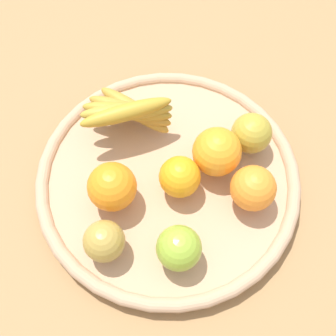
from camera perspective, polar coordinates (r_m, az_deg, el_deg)
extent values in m
plane|color=#9A7347|center=(0.79, 0.00, -2.06)|extent=(2.40, 2.40, 0.00)
cylinder|color=tan|center=(0.78, 0.00, -1.60)|extent=(0.45, 0.45, 0.03)
torus|color=tan|center=(0.76, 0.00, -1.13)|extent=(0.47, 0.47, 0.02)
sphere|color=#8FB132|center=(0.66, 1.45, -10.52)|extent=(0.07, 0.07, 0.07)
sphere|color=orange|center=(0.73, 6.47, 2.15)|extent=(0.11, 0.11, 0.08)
sphere|color=orange|center=(0.70, -7.40, -2.47)|extent=(0.10, 0.10, 0.08)
ellipsoid|color=#B58A30|center=(0.81, -4.51, 7.68)|extent=(0.16, 0.07, 0.03)
ellipsoid|color=#B78A30|center=(0.79, -5.12, 7.53)|extent=(0.15, 0.11, 0.03)
ellipsoid|color=#B18C2D|center=(0.77, -5.44, 7.47)|extent=(0.14, 0.13, 0.03)
ellipsoid|color=#B09433|center=(0.76, -5.58, 7.39)|extent=(0.11, 0.15, 0.03)
ellipsoid|color=#B5902A|center=(0.74, -5.53, 7.34)|extent=(0.08, 0.16, 0.03)
sphere|color=orange|center=(0.71, 11.17, -2.64)|extent=(0.10, 0.10, 0.08)
sphere|color=#AC8B3B|center=(0.68, -8.43, -9.53)|extent=(0.07, 0.07, 0.07)
sphere|color=orange|center=(0.71, 1.36, -1.32)|extent=(0.07, 0.07, 0.07)
sphere|color=#AB9630|center=(0.77, 10.96, 4.53)|extent=(0.08, 0.08, 0.07)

